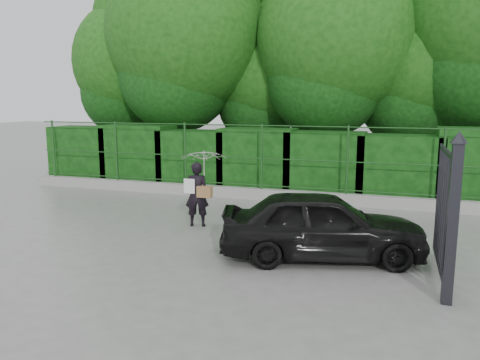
% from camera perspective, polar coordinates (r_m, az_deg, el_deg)
% --- Properties ---
extents(ground, '(80.00, 80.00, 0.00)m').
position_cam_1_polar(ground, '(9.09, -7.51, -7.91)').
color(ground, gray).
extents(kerb, '(14.00, 0.25, 0.30)m').
position_cam_1_polar(kerb, '(13.13, 0.95, -1.62)').
color(kerb, '#9E9E99').
rests_on(kerb, ground).
extents(fence, '(14.13, 0.06, 1.80)m').
position_cam_1_polar(fence, '(12.90, 1.91, 2.89)').
color(fence, '#1C481B').
rests_on(fence, kerb).
extents(hedge, '(14.20, 1.20, 2.03)m').
position_cam_1_polar(hedge, '(13.93, 2.37, 2.35)').
color(hedge, black).
rests_on(hedge, ground).
extents(trees, '(17.10, 6.15, 8.08)m').
position_cam_1_polar(trees, '(15.86, 8.72, 16.47)').
color(trees, black).
rests_on(trees, ground).
extents(gate, '(0.22, 2.33, 2.36)m').
position_cam_1_polar(gate, '(7.29, 24.09, -3.50)').
color(gate, black).
rests_on(gate, ground).
extents(woman, '(0.98, 1.00, 1.68)m').
position_cam_1_polar(woman, '(10.15, -4.64, 0.49)').
color(woman, black).
rests_on(woman, ground).
extents(car, '(3.77, 2.26, 1.20)m').
position_cam_1_polar(car, '(8.30, 9.98, -5.39)').
color(car, black).
rests_on(car, ground).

